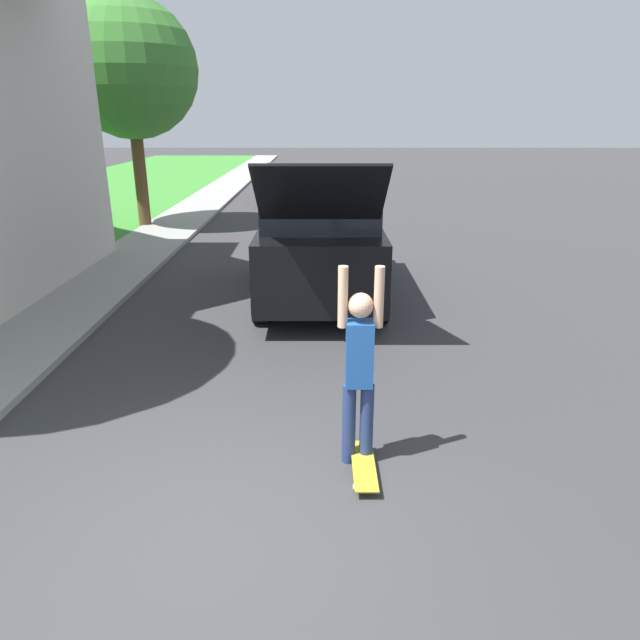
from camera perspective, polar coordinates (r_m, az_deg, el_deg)
The scene contains 7 objects.
ground_plane at distance 5.00m, azimuth -10.50°, elevation -20.52°, with size 120.00×120.00×0.00m, color #333335.
sidewalk at distance 11.17m, azimuth -23.38°, elevation 1.67°, with size 1.80×80.00×0.10m.
lawn_tree_far at distance 18.17m, azimuth -18.28°, elevation 22.70°, with size 3.80×3.80×6.27m.
suv_parked at distance 10.57m, azimuth 0.26°, elevation 8.32°, with size 2.19×5.56×2.65m.
car_down_street at distance 23.47m, azimuth -3.19°, elevation 13.50°, with size 1.94×4.31×1.40m.
skateboarder at distance 5.30m, azimuth 4.14°, elevation -4.62°, with size 0.41×0.23×1.97m.
skateboard at distance 5.58m, azimuth 4.58°, elevation -14.33°, with size 0.23×0.83×0.10m.
Camera 1 is at (0.87, -3.74, 3.20)m, focal length 32.00 mm.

